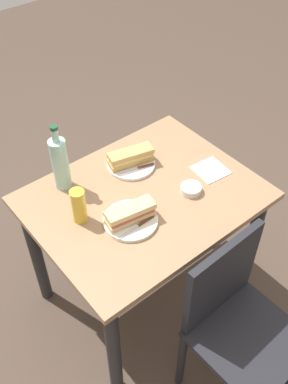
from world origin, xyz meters
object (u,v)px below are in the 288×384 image
(chair_far, at_px, (234,319))
(olive_bowl, at_px, (191,189))
(knife_near, at_px, (139,226))
(dining_table, at_px, (144,216))
(water_bottle, at_px, (60,163))
(plate_far, at_px, (131,164))
(beer_glass, at_px, (79,206))
(plate_near, at_px, (131,220))
(knife_far, at_px, (138,168))
(baguette_sandwich_near, at_px, (130,214))
(baguette_sandwich_far, at_px, (131,157))

(chair_far, height_order, olive_bowl, chair_far)
(chair_far, height_order, knife_near, chair_far)
(dining_table, bearing_deg, water_bottle, -49.60)
(knife_near, xyz_separation_m, water_bottle, (0.10, -0.41, 0.11))
(plate_far, height_order, olive_bowl, olive_bowl)
(knife_near, height_order, water_bottle, water_bottle)
(beer_glass, distance_m, olive_bowl, 0.50)
(plate_near, height_order, olive_bowl, olive_bowl)
(dining_table, bearing_deg, plate_near, 30.80)
(dining_table, bearing_deg, chair_far, 89.78)
(knife_far, distance_m, olive_bowl, 0.27)
(chair_far, height_order, beer_glass, beer_glass)
(baguette_sandwich_near, xyz_separation_m, knife_far, (-0.22, -0.22, -0.03))
(plate_far, relative_size, knife_far, 1.29)
(chair_far, distance_m, plate_far, 0.82)
(baguette_sandwich_near, height_order, baguette_sandwich_far, same)
(plate_far, bearing_deg, knife_far, 88.51)
(water_bottle, height_order, beer_glass, water_bottle)
(baguette_sandwich_near, bearing_deg, knife_near, 93.17)
(baguette_sandwich_near, xyz_separation_m, olive_bowl, (-0.31, 0.03, -0.03))
(dining_table, xyz_separation_m, baguette_sandwich_near, (0.14, 0.08, 0.18))
(chair_far, xyz_separation_m, plate_far, (-0.08, -0.77, 0.26))
(baguette_sandwich_far, height_order, water_bottle, water_bottle)
(knife_far, xyz_separation_m, beer_glass, (0.37, 0.08, 0.06))
(knife_near, height_order, plate_far, knife_near)
(chair_far, distance_m, knife_near, 0.54)
(plate_near, xyz_separation_m, baguette_sandwich_far, (-0.22, -0.28, 0.04))
(olive_bowl, bearing_deg, chair_far, 69.33)
(knife_near, distance_m, water_bottle, 0.43)
(dining_table, height_order, water_bottle, water_bottle)
(plate_far, relative_size, water_bottle, 0.71)
(plate_near, xyz_separation_m, olive_bowl, (-0.31, 0.03, 0.01))
(plate_near, height_order, beer_glass, beer_glass)
(dining_table, bearing_deg, baguette_sandwich_near, 30.80)
(dining_table, xyz_separation_m, knife_near, (0.14, 0.13, 0.15))
(baguette_sandwich_near, distance_m, knife_far, 0.31)
(knife_near, height_order, baguette_sandwich_far, baguette_sandwich_far)
(olive_bowl, bearing_deg, beer_glass, -20.32)
(knife_far, xyz_separation_m, water_bottle, (0.31, -0.14, 0.11))
(beer_glass, bearing_deg, chair_far, 114.23)
(knife_far, xyz_separation_m, olive_bowl, (-0.09, 0.25, -0.00))
(knife_near, relative_size, olive_bowl, 1.97)
(plate_near, xyz_separation_m, water_bottle, (0.10, -0.36, 0.12))
(baguette_sandwich_far, bearing_deg, plate_near, 51.52)
(plate_near, distance_m, beer_glass, 0.22)
(plate_near, bearing_deg, knife_far, -134.33)
(dining_table, xyz_separation_m, plate_near, (0.14, 0.08, 0.14))
(olive_bowl, bearing_deg, dining_table, -32.81)
(dining_table, height_order, beer_glass, beer_glass)
(knife_far, bearing_deg, water_bottle, -23.42)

